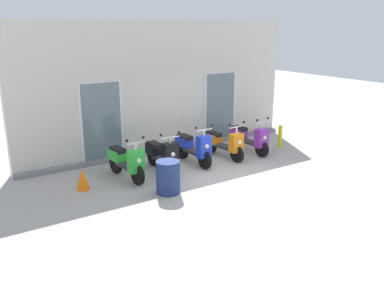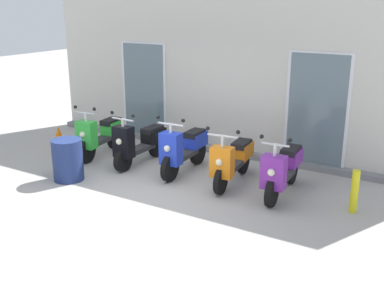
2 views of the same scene
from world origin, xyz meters
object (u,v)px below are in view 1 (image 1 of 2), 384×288
scooter_blue (194,147)px  curb_bollard (280,136)px  scooter_black (162,155)px  scooter_orange (224,143)px  scooter_purple (249,138)px  traffic_cone (83,179)px  scooter_green (126,161)px  trash_bin (168,177)px

scooter_blue → curb_bollard: (3.23, -0.14, -0.14)m
scooter_black → scooter_orange: scooter_black is taller
scooter_black → scooter_purple: (3.05, 0.00, 0.00)m
scooter_blue → traffic_cone: scooter_blue is taller
scooter_green → scooter_purple: (4.08, 0.00, -0.01)m
scooter_black → curb_bollard: scooter_black is taller
scooter_black → scooter_blue: (1.04, 0.04, 0.03)m
scooter_green → traffic_cone: (-1.17, -0.09, -0.21)m
traffic_cone → scooter_purple: bearing=1.0°
scooter_purple → scooter_blue: bearing=178.8°
curb_bollard → traffic_cone: 6.47m
traffic_cone → scooter_blue: bearing=2.3°
scooter_blue → trash_bin: (-1.65, -1.42, -0.10)m
scooter_purple → traffic_cone: size_ratio=3.09×
scooter_orange → scooter_purple: bearing=-1.7°
scooter_green → trash_bin: size_ratio=2.02×
scooter_black → traffic_cone: bearing=-177.7°
scooter_orange → scooter_purple: 0.96m
scooter_black → curb_bollard: 4.27m
scooter_blue → curb_bollard: bearing=-2.4°
scooter_orange → curb_bollard: 2.18m
scooter_green → scooter_black: (1.03, 0.00, -0.01)m
scooter_green → traffic_cone: size_ratio=3.01×
scooter_blue → trash_bin: size_ratio=2.07×
curb_bollard → scooter_black: bearing=178.7°
scooter_black → scooter_green: bearing=-180.0°
scooter_purple → curb_bollard: 1.23m
scooter_blue → scooter_orange: bearing=-0.7°
scooter_green → curb_bollard: scooter_green is taller
trash_bin → scooter_orange: bearing=27.5°
scooter_black → scooter_purple: bearing=0.0°
scooter_blue → trash_bin: 2.18m
scooter_orange → scooter_purple: size_ratio=1.01×
scooter_black → trash_bin: scooter_black is taller
scooter_black → scooter_purple: size_ratio=0.96×
curb_bollard → traffic_cone: curb_bollard is taller
scooter_purple → curb_bollard: bearing=-4.5°
scooter_green → scooter_orange: 3.12m
scooter_blue → curb_bollard: scooter_blue is taller
scooter_green → scooter_orange: (3.12, 0.03, -0.01)m
scooter_purple → traffic_cone: 5.25m
scooter_blue → traffic_cone: bearing=-177.7°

